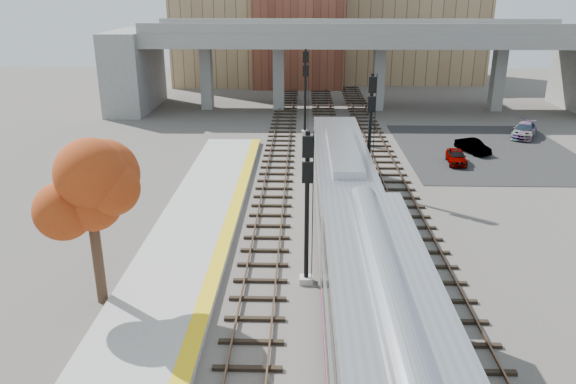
# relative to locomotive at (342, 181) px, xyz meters

# --- Properties ---
(ground) EXTENTS (160.00, 160.00, 0.00)m
(ground) POSITION_rel_locomotive_xyz_m (-1.00, -13.29, -2.28)
(ground) COLOR #47423D
(ground) RESTS_ON ground
(platform) EXTENTS (4.50, 60.00, 0.35)m
(platform) POSITION_rel_locomotive_xyz_m (-8.25, -13.29, -2.10)
(platform) COLOR #9E9E99
(platform) RESTS_ON ground
(yellow_strip) EXTENTS (0.70, 60.00, 0.01)m
(yellow_strip) POSITION_rel_locomotive_xyz_m (-6.35, -13.29, -1.92)
(yellow_strip) COLOR yellow
(yellow_strip) RESTS_ON platform
(tracks) EXTENTS (10.70, 95.00, 0.25)m
(tracks) POSITION_rel_locomotive_xyz_m (-0.07, -0.79, -2.20)
(tracks) COLOR black
(tracks) RESTS_ON ground
(overpass) EXTENTS (54.00, 12.00, 9.50)m
(overpass) POSITION_rel_locomotive_xyz_m (3.92, 31.71, 3.53)
(overpass) COLOR slate
(overpass) RESTS_ON ground
(buildings_far) EXTENTS (43.00, 21.00, 20.60)m
(buildings_far) POSITION_rel_locomotive_xyz_m (0.26, 53.28, 5.60)
(buildings_far) COLOR #9C835B
(buildings_far) RESTS_ON ground
(parking_lot) EXTENTS (14.00, 18.00, 0.04)m
(parking_lot) POSITION_rel_locomotive_xyz_m (13.00, 14.71, -2.26)
(parking_lot) COLOR black
(parking_lot) RESTS_ON ground
(locomotive) EXTENTS (3.02, 19.05, 4.10)m
(locomotive) POSITION_rel_locomotive_xyz_m (0.00, 0.00, 0.00)
(locomotive) COLOR #A8AAB2
(locomotive) RESTS_ON ground
(signal_mast_near) EXTENTS (0.60, 0.64, 7.14)m
(signal_mast_near) POSITION_rel_locomotive_xyz_m (-2.10, -7.97, 1.28)
(signal_mast_near) COLOR #9E9E99
(signal_mast_near) RESTS_ON ground
(signal_mast_mid) EXTENTS (0.60, 0.64, 7.79)m
(signal_mast_mid) POSITION_rel_locomotive_xyz_m (2.00, 4.46, 1.71)
(signal_mast_mid) COLOR #9E9E99
(signal_mast_mid) RESTS_ON ground
(signal_mast_far) EXTENTS (0.60, 0.64, 7.67)m
(signal_mast_far) POSITION_rel_locomotive_xyz_m (-2.10, 20.29, 1.64)
(signal_mast_far) COLOR #9E9E99
(signal_mast_far) RESTS_ON ground
(tree) EXTENTS (3.60, 3.60, 6.81)m
(tree) POSITION_rel_locomotive_xyz_m (-10.88, -9.75, 2.77)
(tree) COLOR #382619
(tree) RESTS_ON ground
(car_a) EXTENTS (1.64, 3.41, 1.12)m
(car_a) POSITION_rel_locomotive_xyz_m (9.51, 10.96, -1.68)
(car_a) COLOR #99999E
(car_a) RESTS_ON parking_lot
(car_b) EXTENTS (2.42, 3.56, 1.11)m
(car_b) POSITION_rel_locomotive_xyz_m (11.63, 14.01, -1.68)
(car_b) COLOR #99999E
(car_b) RESTS_ON parking_lot
(car_c) EXTENTS (3.64, 4.74, 1.28)m
(car_c) POSITION_rel_locomotive_xyz_m (17.73, 19.33, -1.60)
(car_c) COLOR #99999E
(car_c) RESTS_ON parking_lot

